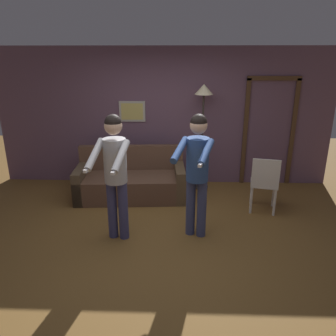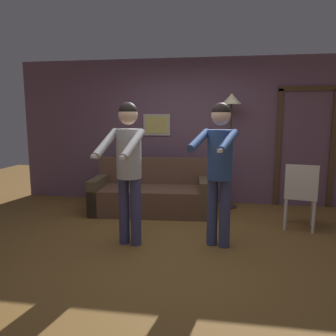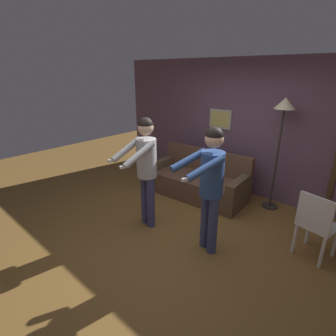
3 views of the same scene
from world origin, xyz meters
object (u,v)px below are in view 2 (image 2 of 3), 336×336
Objects in this scene: torchiere_lamp at (231,113)px; couch at (151,195)px; person_standing_left at (128,160)px; dining_chair_distant at (301,193)px; person_standing_right at (219,161)px.

couch is at bearing -159.84° from torchiere_lamp.
dining_chair_distant is (2.20, 0.88, -0.53)m from person_standing_left.
person_standing_left is 1.87× the size of dining_chair_distant.
torchiere_lamp is at bearing 132.48° from dining_chair_distant.
dining_chair_distant is (1.12, 0.77, -0.53)m from person_standing_right.
couch is at bearing 129.61° from person_standing_right.
couch is 2.10× the size of dining_chair_distant.
person_standing_right is at bearing -145.43° from dining_chair_distant.
person_standing_right is at bearing -50.39° from couch.
dining_chair_distant is at bearing 21.89° from person_standing_left.
person_standing_right reaches higher than couch.
couch is at bearing 166.02° from dining_chair_distant.
couch is 1.92m from torchiere_lamp.
torchiere_lamp is 1.13× the size of person_standing_left.
torchiere_lamp is 1.90m from person_standing_right.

